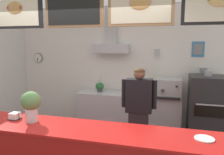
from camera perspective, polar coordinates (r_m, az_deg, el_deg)
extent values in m
cube|color=#9E9E99|center=(5.48, 1.77, 2.50)|extent=(5.26, 0.12, 2.94)
cube|color=white|center=(5.42, 1.61, 2.43)|extent=(5.22, 0.01, 2.90)
cylinder|color=black|center=(6.26, -18.31, 4.80)|extent=(0.25, 0.02, 0.25)
cylinder|color=white|center=(6.25, -18.37, 4.79)|extent=(0.23, 0.01, 0.23)
cube|color=black|center=(6.25, -18.47, 4.39)|extent=(0.03, 0.01, 0.09)
cylinder|color=white|center=(5.59, -4.23, 0.51)|extent=(0.28, 0.02, 0.28)
cylinder|color=white|center=(5.29, 7.77, 2.27)|extent=(0.20, 0.02, 0.20)
cube|color=teal|center=(5.25, 21.09, 6.74)|extent=(0.26, 0.02, 0.33)
cube|color=gray|center=(5.24, 21.10, 6.74)|extent=(0.19, 0.01, 0.24)
cube|color=white|center=(5.23, 11.40, 6.19)|extent=(0.18, 0.02, 0.24)
cube|color=#B3B3B3|center=(5.22, 11.39, 6.19)|extent=(0.13, 0.01, 0.18)
cube|color=white|center=(5.30, 22.23, 1.21)|extent=(0.22, 0.02, 0.26)
cube|color=gray|center=(5.29, 22.25, 1.20)|extent=(0.16, 0.01, 0.19)
cube|color=#B7BABF|center=(5.27, -0.20, 7.35)|extent=(0.86, 0.31, 0.20)
cube|color=#B7BABF|center=(5.32, -0.09, 13.05)|extent=(0.24, 0.24, 0.86)
cube|color=black|center=(3.51, -23.16, 15.73)|extent=(0.80, 0.05, 0.53)
cube|color=#F2E5C6|center=(3.49, -23.45, 15.76)|extent=(0.72, 0.01, 0.46)
ellipsoid|color=tan|center=(3.48, -23.60, 15.99)|extent=(0.24, 0.04, 0.17)
cube|color=#B74233|center=(3.47, -23.68, 16.00)|extent=(0.23, 0.01, 0.04)
cube|color=olive|center=(3.07, -9.72, 17.41)|extent=(0.80, 0.05, 0.53)
cube|color=black|center=(3.04, -9.96, 17.47)|extent=(0.72, 0.01, 0.46)
cube|color=#9E754C|center=(2.82, 7.29, 18.22)|extent=(0.80, 0.05, 0.53)
cube|color=beige|center=(2.80, 7.21, 18.31)|extent=(0.72, 0.01, 0.46)
ellipsoid|color=tan|center=(2.79, 7.18, 18.62)|extent=(0.26, 0.04, 0.18)
cube|color=tan|center=(2.78, 7.16, 18.65)|extent=(0.25, 0.01, 0.05)
cube|color=black|center=(2.84, 25.74, 17.41)|extent=(0.80, 0.05, 0.53)
cube|color=red|center=(2.96, -11.41, -12.42)|extent=(3.96, 0.65, 0.03)
cube|color=#B7BABF|center=(5.24, 4.09, -9.11)|extent=(2.35, 0.54, 0.93)
cube|color=#929499|center=(5.34, 4.06, -12.14)|extent=(2.23, 0.50, 0.02)
cube|color=#232326|center=(4.86, 22.79, -8.06)|extent=(0.67, 0.71, 1.44)
cube|color=black|center=(4.48, 23.49, -7.98)|extent=(0.50, 0.02, 0.20)
cube|color=#A3A5AD|center=(4.42, 23.63, -6.44)|extent=(0.47, 0.02, 0.02)
cylinder|color=#A3A5AD|center=(4.70, 23.34, 0.97)|extent=(0.14, 0.14, 0.10)
cube|color=#232328|center=(4.10, 6.70, -14.61)|extent=(0.34, 0.21, 0.89)
cube|color=black|center=(3.87, 6.89, -4.59)|extent=(0.45, 0.24, 0.58)
cylinder|color=black|center=(3.85, 10.79, -4.33)|extent=(0.08, 0.08, 0.49)
cylinder|color=black|center=(3.90, 3.06, -4.01)|extent=(0.08, 0.08, 0.49)
sphere|color=brown|center=(3.80, 6.99, 0.92)|extent=(0.19, 0.19, 0.19)
ellipsoid|color=#4C331E|center=(3.80, 7.01, 1.58)|extent=(0.18, 0.18, 0.11)
cube|color=#B7BABF|center=(4.97, 14.18, -2.52)|extent=(0.55, 0.44, 0.39)
cylinder|color=#4C4C51|center=(4.73, 12.79, -3.27)|extent=(0.06, 0.06, 0.06)
cube|color=black|center=(4.75, 14.04, -5.18)|extent=(0.49, 0.10, 0.04)
sphere|color=black|center=(4.72, 16.15, -2.22)|extent=(0.04, 0.04, 0.04)
cylinder|color=#4C4C51|center=(5.14, 4.41, -3.78)|extent=(0.12, 0.12, 0.06)
ellipsoid|color=#5B844C|center=(5.12, 4.42, -2.64)|extent=(0.21, 0.21, 0.19)
cylinder|color=#4C4C51|center=(5.06, 10.63, -3.88)|extent=(0.10, 0.10, 0.10)
ellipsoid|color=#387A3D|center=(5.03, 10.67, -2.57)|extent=(0.20, 0.20, 0.18)
cylinder|color=#4C4C51|center=(5.32, -3.12, -3.31)|extent=(0.12, 0.12, 0.06)
ellipsoid|color=#2D6638|center=(5.30, -3.13, -2.23)|extent=(0.20, 0.20, 0.18)
cylinder|color=white|center=(2.74, 22.49, -14.20)|extent=(0.22, 0.22, 0.01)
cube|color=#262628|center=(3.44, -23.51, -9.61)|extent=(0.14, 0.14, 0.01)
cylinder|color=#262628|center=(3.47, -24.47, -8.71)|extent=(0.01, 0.01, 0.10)
cylinder|color=#262628|center=(3.38, -22.62, -9.02)|extent=(0.01, 0.01, 0.10)
cube|color=white|center=(3.42, -23.55, -8.95)|extent=(0.12, 0.12, 0.09)
cylinder|color=silver|center=(3.22, -19.83, -8.90)|extent=(0.16, 0.16, 0.19)
cylinder|color=gray|center=(3.24, -19.77, -9.94)|extent=(0.15, 0.15, 0.06)
ellipsoid|color=#5B844C|center=(3.17, -20.00, -5.65)|extent=(0.26, 0.26, 0.26)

